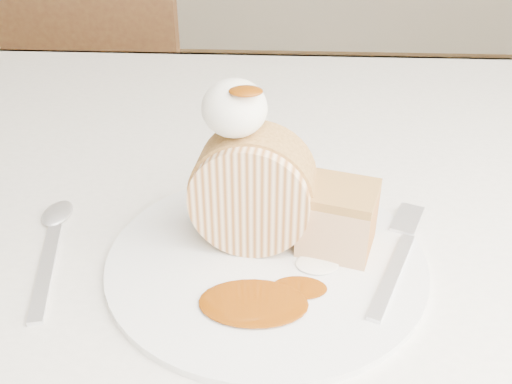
{
  "coord_description": "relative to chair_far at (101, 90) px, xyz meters",
  "views": [
    {
      "loc": [
        0.0,
        -0.37,
        1.08
      ],
      "look_at": [
        -0.02,
        0.06,
        0.82
      ],
      "focal_mm": 40.0,
      "sensor_mm": 36.0,
      "label": 1
    }
  ],
  "objects": [
    {
      "name": "table",
      "position": [
        0.46,
        -0.76,
        0.11
      ],
      "size": [
        1.4,
        0.9,
        0.75
      ],
      "color": "white",
      "rests_on": "ground"
    },
    {
      "name": "chair_far",
      "position": [
        0.0,
        0.0,
        0.0
      ],
      "size": [
        0.46,
        0.46,
        0.96
      ],
      "rotation": [
        0.0,
        0.0,
        3.14
      ],
      "color": "brown",
      "rests_on": "ground"
    },
    {
      "name": "plate",
      "position": [
        0.45,
        -0.91,
        0.21
      ],
      "size": [
        0.36,
        0.36,
        0.01
      ],
      "primitive_type": "cylinder",
      "rotation": [
        0.0,
        0.0,
        -0.28
      ],
      "color": "white",
      "rests_on": "table"
    },
    {
      "name": "roulade_slice",
      "position": [
        0.44,
        -0.89,
        0.26
      ],
      "size": [
        0.11,
        0.07,
        0.11
      ],
      "primitive_type": "cylinder",
      "rotation": [
        1.57,
        0.0,
        -0.09
      ],
      "color": "beige",
      "rests_on": "plate"
    },
    {
      "name": "cake_chunk",
      "position": [
        0.51,
        -0.89,
        0.24
      ],
      "size": [
        0.08,
        0.08,
        0.05
      ],
      "primitive_type": "cube",
      "rotation": [
        0.0,
        0.0,
        -0.28
      ],
      "color": "#BF8C48",
      "rests_on": "plate"
    },
    {
      "name": "whipped_cream",
      "position": [
        0.42,
        -0.88,
        0.34
      ],
      "size": [
        0.06,
        0.06,
        0.05
      ],
      "primitive_type": "ellipsoid",
      "color": "white",
      "rests_on": "roulade_slice"
    },
    {
      "name": "caramel_drizzle",
      "position": [
        0.43,
        -0.9,
        0.37
      ],
      "size": [
        0.03,
        0.02,
        0.01
      ],
      "primitive_type": "ellipsoid",
      "color": "#713104",
      "rests_on": "whipped_cream"
    },
    {
      "name": "caramel_pool",
      "position": [
        0.44,
        -0.98,
        0.21
      ],
      "size": [
        0.1,
        0.08,
        0.0
      ],
      "primitive_type": null,
      "rotation": [
        0.0,
        0.0,
        -0.28
      ],
      "color": "#713104",
      "rests_on": "plate"
    },
    {
      "name": "fork",
      "position": [
        0.56,
        -0.94,
        0.21
      ],
      "size": [
        0.09,
        0.17,
        0.0
      ],
      "primitive_type": "cube",
      "rotation": [
        0.0,
        0.0,
        -0.39
      ],
      "color": "silver",
      "rests_on": "plate"
    },
    {
      "name": "spoon",
      "position": [
        0.25,
        -0.94,
        0.2
      ],
      "size": [
        0.06,
        0.17,
        0.0
      ],
      "primitive_type": "cube",
      "rotation": [
        0.0,
        0.0,
        0.23
      ],
      "color": "silver",
      "rests_on": "table"
    }
  ]
}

